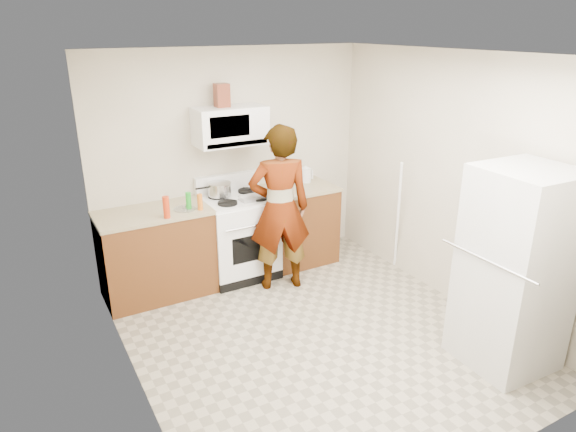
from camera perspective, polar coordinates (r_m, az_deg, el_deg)
floor at (r=4.92m, az=3.10°, el=-13.01°), size 3.60×3.60×0.00m
back_wall at (r=5.87m, az=-6.07°, el=6.00°), size 3.20×0.02×2.50m
right_wall at (r=5.34m, az=17.98°, el=3.62°), size 0.02×3.60×2.50m
cabinet_left at (r=5.55m, az=-14.40°, el=-4.21°), size 1.12×0.62×0.90m
counter_left at (r=5.38m, az=-14.84°, el=0.32°), size 1.14×0.64×0.03m
cabinet_right at (r=6.15m, az=1.14°, el=-1.03°), size 0.80×0.62×0.90m
counter_right at (r=6.00m, az=1.17°, el=3.13°), size 0.82×0.64×0.03m
gas_range at (r=5.81m, az=-5.48°, el=-2.12°), size 0.76×0.65×1.13m
microwave at (r=5.57m, az=-6.45°, el=9.94°), size 0.76×0.38×0.40m
person at (r=5.38m, az=-0.94°, el=0.80°), size 0.75×0.59×1.79m
fridge at (r=4.56m, az=23.96°, el=-5.49°), size 0.72×0.72×1.70m
kettle at (r=6.16m, az=1.95°, el=4.55°), size 0.16×0.16×0.16m
jug at (r=5.51m, az=-7.37°, el=13.16°), size 0.14×0.14×0.24m
saucepan at (r=5.65m, az=-7.62°, el=2.96°), size 0.29×0.29×0.14m
tray at (r=5.55m, az=-4.08°, el=2.03°), size 0.26×0.17×0.05m
bottle_spray at (r=5.12m, az=-13.37°, el=0.95°), size 0.09×0.09×0.22m
bottle_hot_sauce at (r=5.29m, az=-9.76°, el=1.54°), size 0.07×0.07×0.17m
bottle_green_cap at (r=5.33m, az=-10.99°, el=1.68°), size 0.06×0.06×0.18m
pot_lid at (r=5.35m, az=-11.42°, el=0.78°), size 0.24×0.24×0.01m
broom at (r=5.93m, az=12.12°, el=-0.06°), size 0.22×0.22×1.33m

